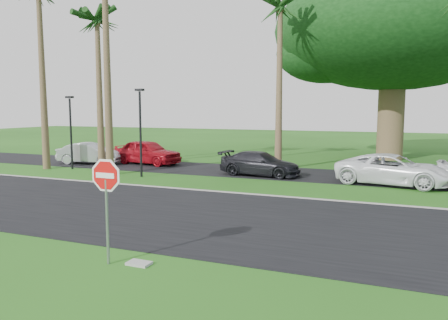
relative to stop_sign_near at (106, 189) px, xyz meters
name	(u,v)px	position (x,y,z in m)	size (l,w,h in m)	color
ground	(157,229)	(-0.50, 3.00, -1.77)	(120.00, 120.00, 0.00)	#1D4912
road	(187,214)	(-0.50, 5.00, -1.76)	(120.00, 8.00, 0.02)	black
parking_strip	(271,173)	(-0.50, 15.50, -1.76)	(120.00, 5.00, 0.02)	black
curb	(230,192)	(-0.50, 9.05, -1.74)	(120.00, 0.12, 0.06)	gray
stop_sign_near	(106,189)	(0.00, 0.00, 0.00)	(1.05, 0.07, 2.62)	gray
palm_left_mid	(97,24)	(-11.00, 14.00, 6.90)	(5.00, 5.00, 10.00)	brown
palm_center	(280,11)	(-0.50, 17.00, 7.39)	(5.00, 5.00, 10.50)	brown
canopy_tree	(395,31)	(5.50, 25.00, 7.17)	(16.50, 16.50, 13.12)	brown
streetlight_left	(71,127)	(-12.00, 12.50, 0.72)	(0.45, 0.25, 4.34)	black
streetlight_right	(140,127)	(-6.50, 11.50, 0.88)	(0.45, 0.25, 4.64)	black
car_silver	(90,154)	(-12.57, 14.84, -1.09)	(1.45, 4.15, 1.37)	#AFB3B7
car_red	(147,152)	(-9.00, 16.10, -0.98)	(1.87, 4.65, 1.58)	#A50D19
car_dark	(260,164)	(-0.75, 14.22, -1.13)	(1.80, 4.42, 1.28)	black
car_minivan	(393,170)	(5.96, 13.80, -1.05)	(2.41, 5.23, 1.45)	white
utility_slab	(139,263)	(0.69, 0.23, -1.74)	(0.55, 0.35, 0.06)	#97978F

